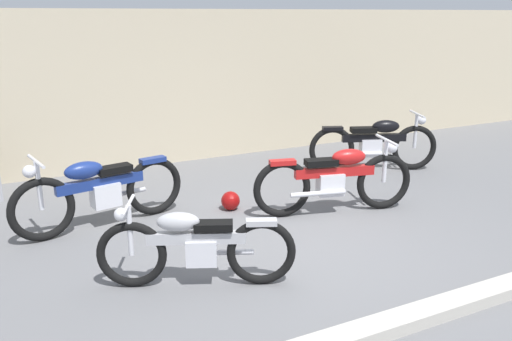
{
  "coord_description": "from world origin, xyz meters",
  "views": [
    {
      "loc": [
        -2.94,
        -4.93,
        2.59
      ],
      "look_at": [
        0.08,
        1.18,
        0.55
      ],
      "focal_mm": 36.79,
      "sensor_mm": 36.0,
      "label": 1
    }
  ],
  "objects_px": {
    "motorcycle_red": "(336,179)",
    "motorcycle_black": "(375,143)",
    "helmet": "(231,201)",
    "motorcycle_blue": "(100,191)",
    "motorcycle_silver": "(195,246)"
  },
  "relations": [
    {
      "from": "motorcycle_silver",
      "to": "motorcycle_black",
      "type": "distance_m",
      "value": 4.76
    },
    {
      "from": "motorcycle_red",
      "to": "motorcycle_black",
      "type": "bearing_deg",
      "value": 52.05
    },
    {
      "from": "helmet",
      "to": "motorcycle_blue",
      "type": "distance_m",
      "value": 1.74
    },
    {
      "from": "motorcycle_blue",
      "to": "motorcycle_red",
      "type": "relative_size",
      "value": 1.02
    },
    {
      "from": "motorcycle_red",
      "to": "motorcycle_black",
      "type": "xyz_separation_m",
      "value": [
        1.74,
        1.36,
        -0.0
      ]
    },
    {
      "from": "motorcycle_blue",
      "to": "motorcycle_black",
      "type": "distance_m",
      "value": 4.68
    },
    {
      "from": "helmet",
      "to": "motorcycle_black",
      "type": "relative_size",
      "value": 0.12
    },
    {
      "from": "motorcycle_silver",
      "to": "motorcycle_black",
      "type": "height_order",
      "value": "motorcycle_black"
    },
    {
      "from": "helmet",
      "to": "motorcycle_silver",
      "type": "relative_size",
      "value": 0.14
    },
    {
      "from": "helmet",
      "to": "motorcycle_blue",
      "type": "bearing_deg",
      "value": 174.21
    },
    {
      "from": "helmet",
      "to": "motorcycle_red",
      "type": "distance_m",
      "value": 1.46
    },
    {
      "from": "motorcycle_silver",
      "to": "motorcycle_black",
      "type": "bearing_deg",
      "value": -125.8
    },
    {
      "from": "motorcycle_red",
      "to": "motorcycle_black",
      "type": "relative_size",
      "value": 1.04
    },
    {
      "from": "motorcycle_silver",
      "to": "motorcycle_black",
      "type": "relative_size",
      "value": 0.87
    },
    {
      "from": "motorcycle_silver",
      "to": "motorcycle_blue",
      "type": "distance_m",
      "value": 2.02
    }
  ]
}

